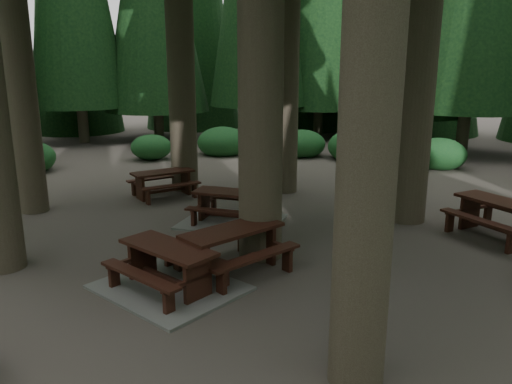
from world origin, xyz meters
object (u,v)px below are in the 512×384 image
Objects in this scene: picnic_table_c at (232,212)px; picnic_table_d at (500,213)px; picnic_table_a at (169,274)px; picnic_table_b at (163,180)px; picnic_table_f at (233,243)px.

picnic_table_d is (5.45, 2.48, 0.29)m from picnic_table_c.
picnic_table_a is 1.16× the size of picnic_table_b.
picnic_table_d is 1.09× the size of picnic_table_f.
picnic_table_d is at bearing 61.98° from picnic_table_a.
picnic_table_a is at bearing 172.94° from picnic_table_f.
picnic_table_a is 7.28m from picnic_table_d.
picnic_table_c is at bearing 117.25° from picnic_table_a.
picnic_table_f reaches higher than picnic_table_b.
picnic_table_a is 1.11× the size of picnic_table_f.
picnic_table_c is (-1.35, 3.53, 0.00)m from picnic_table_a.
picnic_table_d is at bearing 7.82° from picnic_table_c.
picnic_table_f is at bearing 75.68° from picnic_table_a.
picnic_table_d reaches higher than picnic_table_f.
picnic_table_c is 2.96m from picnic_table_f.
picnic_table_f is (-3.65, -4.82, -0.00)m from picnic_table_d.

